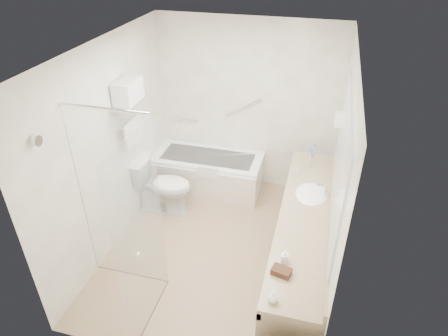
% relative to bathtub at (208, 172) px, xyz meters
% --- Properties ---
extents(floor, '(3.20, 3.20, 0.00)m').
position_rel_bathtub_xyz_m(floor, '(0.50, -1.24, -0.28)').
color(floor, '#99825E').
rests_on(floor, ground).
extents(ceiling, '(2.60, 3.20, 0.10)m').
position_rel_bathtub_xyz_m(ceiling, '(0.50, -1.24, 2.22)').
color(ceiling, white).
rests_on(ceiling, wall_back).
extents(wall_back, '(2.60, 0.10, 2.50)m').
position_rel_bathtub_xyz_m(wall_back, '(0.50, 0.36, 0.97)').
color(wall_back, white).
rests_on(wall_back, ground).
extents(wall_front, '(2.60, 0.10, 2.50)m').
position_rel_bathtub_xyz_m(wall_front, '(0.50, -2.84, 0.97)').
color(wall_front, white).
rests_on(wall_front, ground).
extents(wall_left, '(0.10, 3.20, 2.50)m').
position_rel_bathtub_xyz_m(wall_left, '(-0.80, -1.24, 0.97)').
color(wall_left, white).
rests_on(wall_left, ground).
extents(wall_right, '(0.10, 3.20, 2.50)m').
position_rel_bathtub_xyz_m(wall_right, '(1.80, -1.24, 0.97)').
color(wall_right, white).
rests_on(wall_right, ground).
extents(bathtub, '(1.60, 0.73, 0.59)m').
position_rel_bathtub_xyz_m(bathtub, '(0.00, 0.00, 0.00)').
color(bathtub, white).
rests_on(bathtub, floor).
extents(grab_bar_short, '(0.40, 0.03, 0.03)m').
position_rel_bathtub_xyz_m(grab_bar_short, '(-0.45, 0.32, 0.67)').
color(grab_bar_short, silver).
rests_on(grab_bar_short, wall_back).
extents(grab_bar_long, '(0.53, 0.03, 0.33)m').
position_rel_bathtub_xyz_m(grab_bar_long, '(0.45, 0.32, 0.97)').
color(grab_bar_long, silver).
rests_on(grab_bar_long, wall_back).
extents(shower_enclosure, '(0.96, 0.91, 2.11)m').
position_rel_bathtub_xyz_m(shower_enclosure, '(-0.13, -2.16, 0.79)').
color(shower_enclosure, silver).
rests_on(shower_enclosure, floor).
extents(towel_shelf, '(0.24, 0.55, 0.81)m').
position_rel_bathtub_xyz_m(towel_shelf, '(-0.67, -0.89, 1.48)').
color(towel_shelf, silver).
rests_on(towel_shelf, wall_left).
extents(vanity_counter, '(0.55, 2.70, 0.95)m').
position_rel_bathtub_xyz_m(vanity_counter, '(1.52, -1.39, 0.36)').
color(vanity_counter, tan).
rests_on(vanity_counter, floor).
extents(sink, '(0.40, 0.52, 0.14)m').
position_rel_bathtub_xyz_m(sink, '(1.55, -0.99, 0.54)').
color(sink, white).
rests_on(sink, vanity_counter).
extents(faucet, '(0.03, 0.03, 0.14)m').
position_rel_bathtub_xyz_m(faucet, '(1.70, -0.99, 0.65)').
color(faucet, silver).
rests_on(faucet, vanity_counter).
extents(mirror, '(0.02, 2.00, 1.20)m').
position_rel_bathtub_xyz_m(mirror, '(1.79, -1.39, 1.27)').
color(mirror, '#B1B7BD').
rests_on(mirror, wall_right).
extents(hairdryer_unit, '(0.08, 0.10, 0.18)m').
position_rel_bathtub_xyz_m(hairdryer_unit, '(1.75, -0.19, 1.17)').
color(hairdryer_unit, white).
rests_on(hairdryer_unit, wall_right).
extents(toilet, '(0.83, 0.49, 0.79)m').
position_rel_bathtub_xyz_m(toilet, '(-0.45, -0.67, 0.12)').
color(toilet, white).
rests_on(toilet, floor).
extents(amenity_basket, '(0.19, 0.15, 0.06)m').
position_rel_bathtub_xyz_m(amenity_basket, '(1.39, -2.29, 0.60)').
color(amenity_basket, '#472819').
rests_on(amenity_basket, vanity_counter).
extents(soap_bottle_a, '(0.09, 0.16, 0.07)m').
position_rel_bathtub_xyz_m(soap_bottle_a, '(1.39, -2.15, 0.61)').
color(soap_bottle_a, white).
rests_on(soap_bottle_a, vanity_counter).
extents(soap_bottle_b, '(0.12, 0.13, 0.09)m').
position_rel_bathtub_xyz_m(soap_bottle_b, '(1.36, -2.61, 0.62)').
color(soap_bottle_b, white).
rests_on(soap_bottle_b, vanity_counter).
extents(water_bottle_left, '(0.06, 0.06, 0.19)m').
position_rel_bathtub_xyz_m(water_bottle_left, '(1.50, -0.39, 0.66)').
color(water_bottle_left, silver).
rests_on(water_bottle_left, vanity_counter).
extents(water_bottle_mid, '(0.07, 0.07, 0.22)m').
position_rel_bathtub_xyz_m(water_bottle_mid, '(1.48, -0.32, 0.67)').
color(water_bottle_mid, silver).
rests_on(water_bottle_mid, vanity_counter).
extents(water_bottle_right, '(0.06, 0.06, 0.19)m').
position_rel_bathtub_xyz_m(water_bottle_right, '(1.52, -0.14, 0.66)').
color(water_bottle_right, silver).
rests_on(water_bottle_right, vanity_counter).
extents(drinking_glass_near, '(0.08, 0.08, 0.08)m').
position_rel_bathtub_xyz_m(drinking_glass_near, '(1.43, -0.44, 0.62)').
color(drinking_glass_near, silver).
rests_on(drinking_glass_near, vanity_counter).
extents(drinking_glass_far, '(0.06, 0.06, 0.08)m').
position_rel_bathtub_xyz_m(drinking_glass_far, '(1.35, -0.65, 0.62)').
color(drinking_glass_far, silver).
rests_on(drinking_glass_far, vanity_counter).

